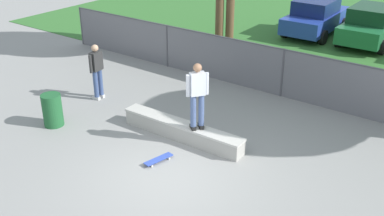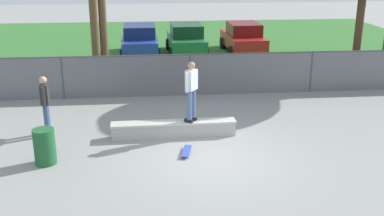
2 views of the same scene
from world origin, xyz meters
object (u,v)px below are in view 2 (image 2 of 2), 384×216
at_px(concrete_ledge, 174,129).
at_px(car_blue, 140,40).
at_px(bystander, 45,103).
at_px(trash_bin, 45,147).
at_px(skateboard, 186,151).
at_px(skateboarder, 191,89).
at_px(car_red, 243,38).
at_px(car_green, 186,39).

relative_size(concrete_ledge, car_blue, 0.88).
relative_size(car_blue, bystander, 2.32).
bearing_deg(trash_bin, skateboard, 3.93).
distance_m(skateboarder, trash_bin, 4.38).
distance_m(skateboarder, bystander, 4.38).
xyz_separation_m(concrete_ledge, skateboarder, (0.53, -0.03, 1.24)).
distance_m(car_blue, trash_bin, 13.40).
relative_size(car_blue, trash_bin, 4.44).
bearing_deg(trash_bin, bystander, 99.26).
height_order(skateboard, car_blue, car_blue).
height_order(skateboarder, car_red, skateboarder).
height_order(skateboarder, trash_bin, skateboarder).
distance_m(concrete_ledge, trash_bin, 3.80).
xyz_separation_m(car_green, trash_bin, (-4.85, -13.29, -0.36)).
bearing_deg(car_red, bystander, -126.32).
bearing_deg(car_blue, trash_bin, -100.15).
xyz_separation_m(skateboard, bystander, (-4.06, 1.83, 0.94)).
bearing_deg(bystander, concrete_ledge, -7.80).
xyz_separation_m(skateboard, car_blue, (-1.36, 12.93, 0.77)).
distance_m(skateboarder, car_red, 12.53).
xyz_separation_m(concrete_ledge, trash_bin, (-3.45, -1.57, 0.24)).
bearing_deg(skateboard, concrete_ledge, 101.41).
xyz_separation_m(concrete_ledge, car_green, (1.39, 11.73, 0.60)).
relative_size(concrete_ledge, bystander, 2.05).
bearing_deg(car_green, bystander, -114.84).
bearing_deg(trash_bin, car_blue, 79.85).
xyz_separation_m(skateboarder, car_green, (0.87, 11.75, -0.64)).
distance_m(car_green, bystander, 12.35).
bearing_deg(skateboard, skateboarder, 78.47).
height_order(skateboarder, car_blue, skateboarder).
xyz_separation_m(bystander, trash_bin, (0.34, -2.09, -0.53)).
relative_size(car_blue, car_red, 1.00).
relative_size(skateboard, car_blue, 0.19).
bearing_deg(bystander, trash_bin, -80.74).
height_order(bystander, trash_bin, bystander).
xyz_separation_m(concrete_ledge, bystander, (-3.79, 0.52, 0.77)).
relative_size(concrete_ledge, car_red, 0.88).
relative_size(concrete_ledge, trash_bin, 3.92).
distance_m(concrete_ledge, car_blue, 11.68).
distance_m(concrete_ledge, car_green, 11.82).
relative_size(bystander, trash_bin, 1.91).
bearing_deg(bystander, skateboarder, -7.22).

